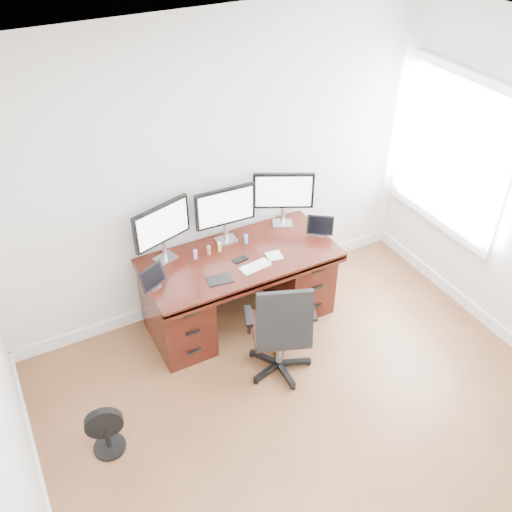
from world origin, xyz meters
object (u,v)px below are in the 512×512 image
desk (239,285)px  floor_fan (106,432)px  office_chair (280,344)px  monitor_center (225,209)px  keyboard (255,267)px

desk → floor_fan: bearing=-151.2°
office_chair → floor_fan: bearing=-156.3°
desk → floor_fan: 1.71m
monitor_center → office_chair: bearing=-87.4°
office_chair → keyboard: bearing=106.6°
office_chair → keyboard: (0.04, 0.52, 0.43)m
floor_fan → monitor_center: monitor_center is taller
office_chair → keyboard: size_ratio=3.75×
floor_fan → keyboard: bearing=31.2°
desk → monitor_center: bearing=90.0°
keyboard → office_chair: bearing=-101.6°
desk → monitor_center: size_ratio=3.09×
office_chair → floor_fan: size_ratio=2.41×
monitor_center → keyboard: 0.57m
desk → office_chair: 0.76m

